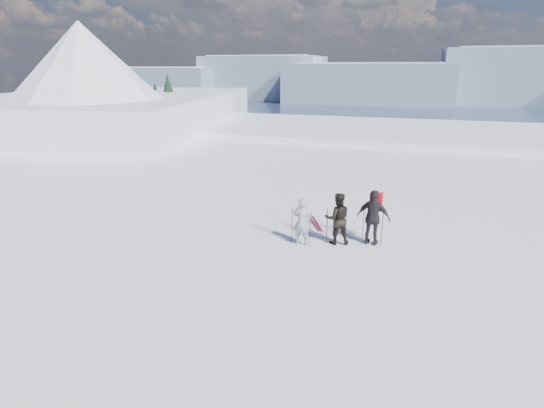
# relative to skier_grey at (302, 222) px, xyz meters

# --- Properties ---
(lake_basin) EXTENTS (820.00, 820.00, 71.62)m
(lake_basin) POSITION_rel_skier_grey_xyz_m (0.70, 26.84, -7.33)
(lake_basin) COLOR white
(lake_basin) RESTS_ON ground
(far_mountain_range) EXTENTS (770.00, 110.00, 53.00)m
(far_mountain_range) POSITION_rel_skier_grey_xyz_m (30.30, 451.62, -8.02)
(far_mountain_range) COLOR slate
(far_mountain_range) RESTS_ON ground
(near_ridge) EXTENTS (31.37, 35.68, 25.62)m
(near_ridge) POSITION_rel_skier_grey_xyz_m (-25.86, 26.18, -4.31)
(near_ridge) COLOR white
(near_ridge) RESTS_ON ground
(skier_grey) EXTENTS (0.62, 0.42, 1.66)m
(skier_grey) POSITION_rel_skier_grey_xyz_m (0.00, 0.00, 0.00)
(skier_grey) COLOR #969BA4
(skier_grey) RESTS_ON ground
(skier_dark) EXTENTS (1.04, 0.92, 1.80)m
(skier_dark) POSITION_rel_skier_grey_xyz_m (1.13, 0.46, 0.07)
(skier_dark) COLOR black
(skier_dark) RESTS_ON ground
(skier_pack) EXTENTS (1.19, 0.65, 1.92)m
(skier_pack) POSITION_rel_skier_grey_xyz_m (2.29, 0.74, 0.13)
(skier_pack) COLOR black
(skier_pack) RESTS_ON ground
(backpack) EXTENTS (0.44, 0.30, 0.61)m
(backpack) POSITION_rel_skier_grey_xyz_m (2.33, 0.98, 1.40)
(backpack) COLOR red
(backpack) RESTS_ON skier_pack
(ski_poles) EXTENTS (2.96, 0.84, 1.29)m
(ski_poles) POSITION_rel_skier_grey_xyz_m (1.13, 0.31, -0.20)
(ski_poles) COLOR black
(ski_poles) RESTS_ON ground
(skis_loose) EXTENTS (0.95, 1.59, 0.03)m
(skis_loose) POSITION_rel_skier_grey_xyz_m (0.03, 2.10, -0.81)
(skis_loose) COLOR black
(skis_loose) RESTS_ON ground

